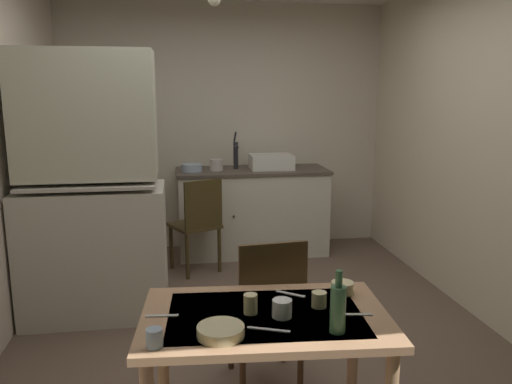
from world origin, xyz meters
name	(u,v)px	position (x,y,z in m)	size (l,w,h in m)	color
ground_plane	(256,333)	(0.00, 0.00, 0.00)	(5.33, 5.33, 0.00)	brown
wall_back	(225,128)	(0.00, 2.22, 1.31)	(3.52, 0.10, 2.61)	beige
wall_right	(498,147)	(1.76, 0.00, 1.31)	(0.10, 4.43, 2.61)	beige
hutch_cabinet	(92,196)	(-1.16, 0.51, 0.93)	(1.06, 0.59, 1.99)	beige
counter_cabinet	(252,211)	(0.24, 1.85, 0.45)	(1.57, 0.64, 0.90)	beige
sink_basin	(271,161)	(0.45, 1.85, 0.98)	(0.44, 0.34, 0.15)	white
hand_pump	(236,153)	(0.08, 1.89, 1.07)	(0.05, 0.27, 0.39)	#232328
mixing_bowl_counter	(192,168)	(-0.38, 1.80, 0.94)	(0.21, 0.21, 0.08)	#9EB2C6
stoneware_crock	(216,165)	(-0.13, 1.81, 0.96)	(0.14, 0.14, 0.12)	beige
dining_table	(265,335)	(-0.15, -1.24, 0.62)	(1.16, 0.77, 0.72)	tan
chair_far_side	(268,308)	(-0.04, -0.66, 0.48)	(0.43, 0.43, 0.91)	#492F1D
chair_by_counter	(198,223)	(-0.35, 1.31, 0.49)	(0.53, 0.53, 0.91)	#42351B
serving_bowl_wide	(221,331)	(-0.37, -1.42, 0.75)	(0.20, 0.20, 0.04)	beige
soup_bowl_small	(342,288)	(0.27, -1.06, 0.75)	(0.11, 0.11, 0.06)	beige
teacup_mint	(154,338)	(-0.63, -1.47, 0.76)	(0.07, 0.07, 0.08)	#9EB2C6
mug_dark	(282,308)	(-0.08, -1.28, 0.76)	(0.09, 0.09, 0.08)	white
teacup_cream	(319,299)	(0.11, -1.20, 0.76)	(0.07, 0.07, 0.07)	beige
mug_tall	(250,304)	(-0.21, -1.22, 0.77)	(0.06, 0.06, 0.09)	beige
glass_bottle	(338,308)	(0.12, -1.45, 0.83)	(0.07, 0.07, 0.27)	#4C7F56
table_knife	(269,330)	(-0.16, -1.40, 0.73)	(0.18, 0.02, 0.01)	silver
teaspoon_near_bowl	(162,316)	(-0.61, -1.19, 0.73)	(0.15, 0.02, 0.01)	beige
teaspoon_by_cup	(290,294)	(0.01, -1.04, 0.73)	(0.15, 0.02, 0.01)	beige
serving_spoon	(356,314)	(0.25, -1.31, 0.73)	(0.15, 0.02, 0.01)	beige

